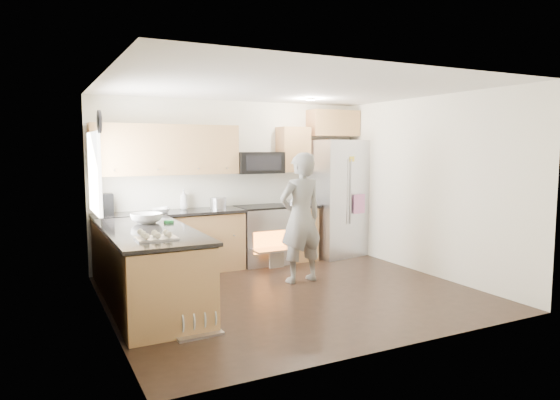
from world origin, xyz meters
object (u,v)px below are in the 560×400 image
dish_rack (196,326)px  stove_range (262,222)px  person (301,218)px  refrigerator (336,198)px

dish_rack → stove_range: bearing=53.1°
person → dish_rack: person is taller
stove_range → person: size_ratio=1.00×
stove_range → dish_rack: size_ratio=3.72×
refrigerator → person: size_ratio=1.11×
refrigerator → person: bearing=-148.0°
person → dish_rack: size_ratio=3.73×
refrigerator → dish_rack: size_ratio=4.13×
refrigerator → dish_rack: 4.23m
stove_range → person: person is taller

